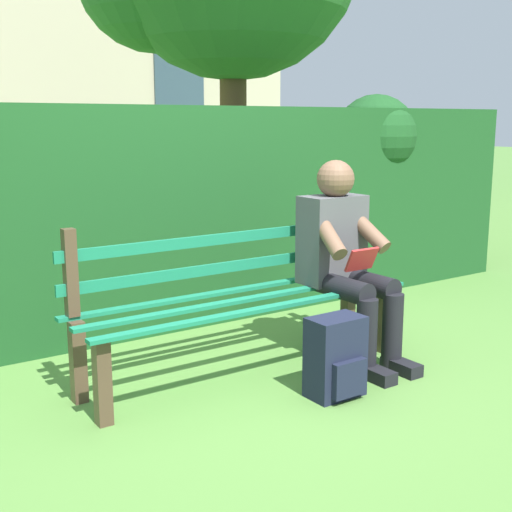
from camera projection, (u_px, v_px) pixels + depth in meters
The scene contains 5 objects.
ground at pixel (246, 374), 3.79m from camera, with size 60.00×60.00×0.00m, color #517F38.
park_bench at pixel (239, 297), 3.76m from camera, with size 1.96×0.48×0.88m.
person_seated at pixel (345, 256), 3.94m from camera, with size 0.44×0.73×1.17m.
hedge_backdrop at pixel (177, 208), 4.81m from camera, with size 6.17×0.83×1.61m.
backpack at pixel (336, 358), 3.45m from camera, with size 0.29×0.25×0.42m.
Camera 1 is at (1.99, 2.99, 1.39)m, focal length 47.57 mm.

